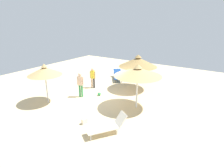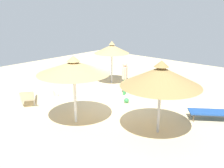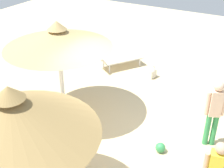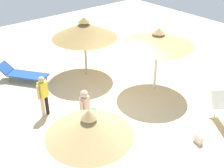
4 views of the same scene
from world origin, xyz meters
The scene contains 10 objects.
ground centered at (0.00, 0.00, -0.05)m, with size 24.00×24.00×0.10m, color beige.
parasol_umbrella_back centered at (0.06, -1.92, 2.23)m, with size 2.77×2.77×2.68m.
parasol_umbrella_near_right centered at (-2.47, 3.13, 2.10)m, with size 2.08×2.08×2.56m.
parasol_umbrella_far_left centered at (2.97, -0.50, 2.12)m, with size 2.84×2.84×2.67m.
lounge_chair_far_right centered at (-3.19, -2.06, 0.40)m, with size 1.91×1.56×0.90m.
lounge_chair_near_left centered at (4.22, 2.02, 0.36)m, with size 2.15×1.81×0.73m.
person_standing_front centered at (1.30, 2.48, 0.90)m, with size 0.28×0.47×1.59m.
person_standing_center centered at (-0.59, 2.00, 1.00)m, with size 0.31×0.42×1.74m.
handbag centered at (-3.14, -0.56, 0.16)m, with size 0.32×0.22×0.44m.
beach_ball centered at (0.27, 1.08, 0.12)m, with size 0.24×0.24×0.24m, color #338C4C.
Camera 1 is at (-9.39, -6.41, 5.06)m, focal length 29.97 mm.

